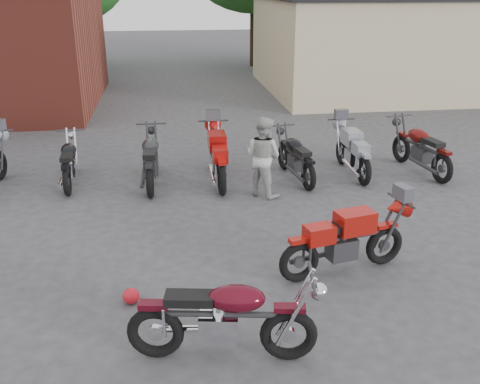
{
  "coord_description": "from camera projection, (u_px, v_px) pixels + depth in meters",
  "views": [
    {
      "loc": [
        -0.59,
        -5.81,
        4.04
      ],
      "look_at": [
        0.52,
        2.1,
        0.9
      ],
      "focal_mm": 40.0,
      "sensor_mm": 36.0,
      "label": 1
    }
  ],
  "objects": [
    {
      "name": "ground",
      "position": [
        223.0,
        317.0,
        6.91
      ],
      "size": [
        90.0,
        90.0,
        0.0
      ],
      "primitive_type": "plane",
      "color": "#39393C"
    },
    {
      "name": "stucco_building",
      "position": [
        394.0,
        44.0,
        21.19
      ],
      "size": [
        10.0,
        8.0,
        3.5
      ],
      "primitive_type": "cube",
      "color": "tan",
      "rests_on": "ground"
    },
    {
      "name": "vintage_motorcycle",
      "position": [
        225.0,
        313.0,
        5.95
      ],
      "size": [
        2.17,
        1.03,
        1.21
      ],
      "primitive_type": null,
      "rotation": [
        0.0,
        0.0,
        -0.17
      ],
      "color": "#490915",
      "rests_on": "ground"
    },
    {
      "name": "sportbike",
      "position": [
        347.0,
        237.0,
        7.79
      ],
      "size": [
        2.09,
        1.09,
        1.15
      ],
      "primitive_type": null,
      "rotation": [
        0.0,
        0.0,
        0.23
      ],
      "color": "#A2140D",
      "rests_on": "ground"
    },
    {
      "name": "helmet",
      "position": [
        131.0,
        296.0,
        7.19
      ],
      "size": [
        0.26,
        0.26,
        0.21
      ],
      "primitive_type": "ellipsoid",
      "rotation": [
        0.0,
        0.0,
        -0.13
      ],
      "color": "red",
      "rests_on": "ground"
    },
    {
      "name": "person_light",
      "position": [
        263.0,
        157.0,
        10.62
      ],
      "size": [
        0.99,
        0.99,
        1.62
      ],
      "primitive_type": "imported",
      "rotation": [
        0.0,
        0.0,
        2.36
      ],
      "color": "#ADAEAA",
      "rests_on": "ground"
    },
    {
      "name": "row_bike_2",
      "position": [
        69.0,
        159.0,
        11.32
      ],
      "size": [
        0.73,
        1.91,
        1.09
      ],
      "primitive_type": null,
      "rotation": [
        0.0,
        0.0,
        1.63
      ],
      "color": "black",
      "rests_on": "ground"
    },
    {
      "name": "row_bike_3",
      "position": [
        151.0,
        156.0,
        11.28
      ],
      "size": [
        0.74,
        2.12,
        1.22
      ],
      "primitive_type": null,
      "rotation": [
        0.0,
        0.0,
        1.55
      ],
      "color": "#232326",
      "rests_on": "ground"
    },
    {
      "name": "row_bike_4",
      "position": [
        218.0,
        154.0,
        11.43
      ],
      "size": [
        0.72,
        2.16,
        1.25
      ],
      "primitive_type": null,
      "rotation": [
        0.0,
        0.0,
        1.57
      ],
      "color": "#B1120E",
      "rests_on": "ground"
    },
    {
      "name": "row_bike_5",
      "position": [
        295.0,
        154.0,
        11.59
      ],
      "size": [
        0.92,
        2.01,
        1.12
      ],
      "primitive_type": null,
      "rotation": [
        0.0,
        0.0,
        1.72
      ],
      "color": "black",
      "rests_on": "ground"
    },
    {
      "name": "row_bike_6",
      "position": [
        353.0,
        149.0,
        11.91
      ],
      "size": [
        0.68,
        2.02,
        1.17
      ],
      "primitive_type": null,
      "rotation": [
        0.0,
        0.0,
        1.58
      ],
      "color": "#8F939C",
      "rests_on": "ground"
    },
    {
      "name": "row_bike_7",
      "position": [
        421.0,
        146.0,
        12.02
      ],
      "size": [
        1.04,
        2.2,
        1.23
      ],
      "primitive_type": null,
      "rotation": [
        0.0,
        0.0,
        1.74
      ],
      "color": "#520C0A",
      "rests_on": "ground"
    }
  ]
}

